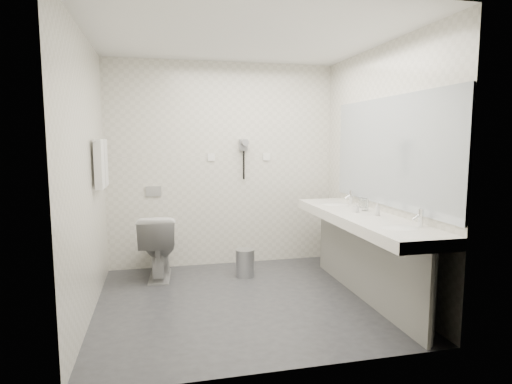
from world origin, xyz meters
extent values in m
plane|color=#2E2F33|center=(0.00, 0.00, 0.00)|extent=(2.80, 2.80, 0.00)
plane|color=white|center=(0.00, 0.00, 2.50)|extent=(2.80, 2.80, 0.00)
plane|color=silver|center=(0.00, 1.30, 1.25)|extent=(2.80, 0.00, 2.80)
plane|color=silver|center=(0.00, -1.30, 1.25)|extent=(2.80, 0.00, 2.80)
plane|color=silver|center=(-1.40, 0.00, 1.25)|extent=(0.00, 2.60, 2.60)
plane|color=silver|center=(1.40, 0.00, 1.25)|extent=(0.00, 2.60, 2.60)
cube|color=white|center=(1.12, -0.20, 0.80)|extent=(0.55, 2.20, 0.10)
cube|color=gray|center=(1.15, -0.20, 0.38)|extent=(0.03, 2.15, 0.75)
cylinder|color=silver|center=(1.18, -1.24, 0.38)|extent=(0.06, 0.06, 0.75)
cylinder|color=silver|center=(1.18, 0.84, 0.38)|extent=(0.06, 0.06, 0.75)
cube|color=#B2BCC6|center=(1.39, -0.20, 1.45)|extent=(0.02, 2.20, 1.05)
ellipsoid|color=white|center=(1.12, -0.85, 0.83)|extent=(0.40, 0.31, 0.05)
ellipsoid|color=white|center=(1.12, 0.45, 0.83)|extent=(0.40, 0.31, 0.05)
cylinder|color=silver|center=(1.32, -0.85, 0.92)|extent=(0.04, 0.04, 0.15)
cylinder|color=silver|center=(1.32, 0.45, 0.92)|extent=(0.04, 0.04, 0.15)
imported|color=beige|center=(1.11, -0.11, 0.90)|extent=(0.06, 0.06, 0.10)
imported|color=beige|center=(1.22, -0.31, 0.91)|extent=(0.06, 0.06, 0.13)
cylinder|color=silver|center=(1.24, -0.03, 0.91)|extent=(0.07, 0.07, 0.12)
cylinder|color=silver|center=(1.31, 0.18, 0.90)|extent=(0.06, 0.06, 0.10)
imported|color=white|center=(-0.81, 0.93, 0.37)|extent=(0.46, 0.75, 0.73)
cube|color=#B2B5BA|center=(-0.85, 1.29, 0.95)|extent=(0.18, 0.02, 0.12)
cylinder|color=#B2B5BA|center=(0.15, 0.72, 0.15)|extent=(0.22, 0.22, 0.30)
cylinder|color=#B2B5BA|center=(0.15, 0.72, 0.31)|extent=(0.22, 0.22, 0.02)
cylinder|color=silver|center=(-1.35, 0.55, 1.55)|extent=(0.02, 0.62, 0.02)
cube|color=silver|center=(-1.34, 0.41, 1.33)|extent=(0.07, 0.24, 0.48)
cube|color=silver|center=(-1.34, 0.69, 1.33)|extent=(0.07, 0.24, 0.48)
cube|color=gray|center=(0.25, 1.27, 1.50)|extent=(0.10, 0.04, 0.14)
cylinder|color=gray|center=(0.25, 1.20, 1.53)|extent=(0.08, 0.14, 0.08)
cylinder|color=black|center=(0.25, 1.26, 1.25)|extent=(0.02, 0.02, 0.35)
cube|color=white|center=(-0.15, 1.29, 1.35)|extent=(0.09, 0.02, 0.09)
cube|color=white|center=(0.55, 1.29, 1.35)|extent=(0.09, 0.02, 0.09)
camera|label=1|loc=(-0.79, -3.91, 1.57)|focal=29.78mm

